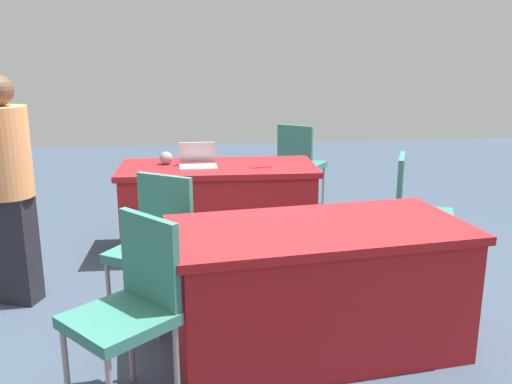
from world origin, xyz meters
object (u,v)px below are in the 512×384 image
at_px(table_mid_left, 317,287).
at_px(person_attendee_standing, 8,181).
at_px(chair_near_front, 415,207).
at_px(scissors_red, 261,167).
at_px(table_foreground, 219,208).
at_px(yarn_ball, 166,158).
at_px(chair_tucked_left, 300,160).
at_px(laptop_silver, 198,162).
at_px(chair_aisle, 155,239).
at_px(chair_tucked_right, 130,302).

xyz_separation_m(table_mid_left, person_attendee_standing, (1.96, -0.89, 0.50)).
xyz_separation_m(chair_near_front, scissors_red, (1.16, -0.58, 0.23)).
xyz_separation_m(person_attendee_standing, scissors_red, (-1.85, -0.74, -0.11)).
xyz_separation_m(table_foreground, person_attendee_standing, (1.49, 0.88, 0.50)).
bearing_deg(table_foreground, chair_near_front, 154.85).
height_order(chair_near_front, yarn_ball, chair_near_front).
height_order(chair_tucked_left, laptop_silver, laptop_silver).
xyz_separation_m(chair_tucked_left, laptop_silver, (1.17, 1.30, 0.26)).
bearing_deg(chair_near_front, scissors_red, -92.80).
bearing_deg(table_mid_left, chair_near_front, -134.66).
bearing_deg(chair_near_front, chair_aisle, -51.63).
height_order(table_foreground, chair_near_front, chair_near_front).
bearing_deg(laptop_silver, chair_tucked_left, -132.41).
height_order(chair_tucked_left, chair_tucked_right, chair_tucked_right).
distance_m(chair_near_front, person_attendee_standing, 3.04).
height_order(laptop_silver, scissors_red, laptop_silver).
xyz_separation_m(chair_tucked_right, person_attendee_standing, (0.92, -1.33, 0.32)).
distance_m(chair_aisle, scissors_red, 1.42).
height_order(table_foreground, person_attendee_standing, person_attendee_standing).
bearing_deg(table_mid_left, chair_tucked_left, -99.71).
relative_size(laptop_silver, scissors_red, 1.79).
height_order(table_foreground, laptop_silver, laptop_silver).
xyz_separation_m(table_mid_left, laptop_silver, (0.65, -1.74, 0.43)).
xyz_separation_m(chair_aisle, laptop_silver, (-0.32, -1.20, 0.27)).
relative_size(chair_near_front, person_attendee_standing, 0.59).
xyz_separation_m(chair_tucked_left, chair_aisle, (1.49, 2.51, -0.00)).
xyz_separation_m(chair_aisle, scissors_red, (-0.86, -1.10, 0.23)).
height_order(person_attendee_standing, scissors_red, person_attendee_standing).
xyz_separation_m(person_attendee_standing, laptop_silver, (-1.31, -0.84, -0.08)).
height_order(chair_near_front, chair_tucked_right, chair_tucked_right).
height_order(chair_near_front, laptop_silver, laptop_silver).
bearing_deg(chair_near_front, table_foreground, -91.44).
distance_m(table_foreground, chair_tucked_left, 1.62).
bearing_deg(chair_tucked_left, chair_aisle, -83.50).
relative_size(table_mid_left, scissors_red, 10.04).
relative_size(person_attendee_standing, laptop_silver, 4.98).
distance_m(table_foreground, chair_aisle, 1.35).
bearing_deg(laptop_silver, table_mid_left, 109.94).
bearing_deg(yarn_ball, chair_near_front, 157.29).
bearing_deg(table_mid_left, laptop_silver, -69.51).
height_order(table_foreground, table_mid_left, same).
relative_size(chair_tucked_right, yarn_ball, 8.61).
relative_size(yarn_ball, scissors_red, 0.63).
height_order(table_mid_left, chair_aisle, chair_aisle).
relative_size(chair_tucked_left, chair_aisle, 1.00).
xyz_separation_m(chair_tucked_right, chair_aisle, (-0.07, -0.97, -0.02)).
relative_size(chair_aisle, yarn_ball, 8.42).
xyz_separation_m(table_foreground, yarn_ball, (0.45, -0.11, 0.44)).
distance_m(chair_near_front, scissors_red, 1.31).
bearing_deg(chair_near_front, table_mid_left, -20.95).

